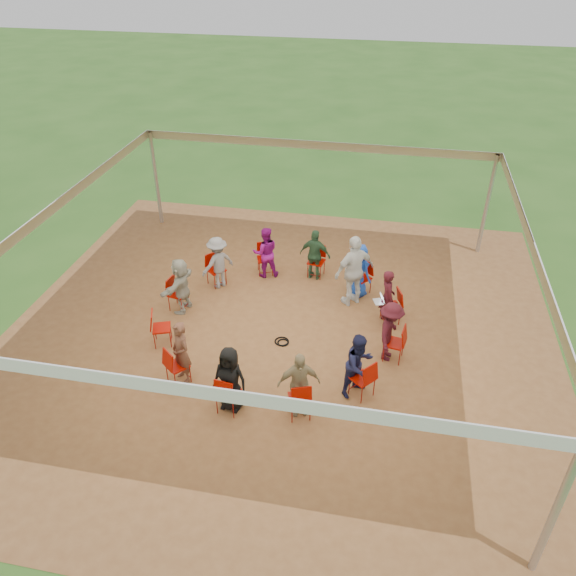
% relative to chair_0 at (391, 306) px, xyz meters
% --- Properties ---
extents(ground, '(80.00, 80.00, 0.00)m').
position_rel_chair_0_xyz_m(ground, '(-2.57, -0.95, -0.45)').
color(ground, '#2D591B').
rests_on(ground, ground).
extents(dirt_patch, '(13.00, 13.00, 0.00)m').
position_rel_chair_0_xyz_m(dirt_patch, '(-2.57, -0.95, -0.44)').
color(dirt_patch, brown).
rests_on(dirt_patch, ground).
extents(tent, '(10.33, 10.33, 3.00)m').
position_rel_chair_0_xyz_m(tent, '(-2.57, -0.95, 1.92)').
color(tent, '#B2B2B7').
rests_on(tent, ground).
extents(chair_0, '(0.56, 0.55, 0.90)m').
position_rel_chair_0_xyz_m(chair_0, '(0.00, 0.00, 0.00)').
color(chair_0, '#A30B00').
rests_on(chair_0, ground).
extents(chair_1, '(0.60, 0.61, 0.90)m').
position_rel_chair_0_xyz_m(chair_1, '(-0.82, 1.16, 0.00)').
color(chair_1, '#A30B00').
rests_on(chair_1, ground).
extents(chair_2, '(0.49, 0.51, 0.90)m').
position_rel_chair_0_xyz_m(chair_2, '(-2.11, 1.75, 0.00)').
color(chair_2, '#A30B00').
rests_on(chair_2, ground).
extents(chair_3, '(0.55, 0.56, 0.90)m').
position_rel_chair_0_xyz_m(chair_3, '(-3.52, 1.62, 0.00)').
color(chair_3, '#A30B00').
rests_on(chair_3, ground).
extents(chair_4, '(0.61, 0.60, 0.90)m').
position_rel_chair_0_xyz_m(chair_4, '(-4.68, 0.81, 0.00)').
color(chair_4, '#A30B00').
rests_on(chair_4, ground).
extents(chair_5, '(0.51, 0.49, 0.90)m').
position_rel_chair_0_xyz_m(chair_5, '(-5.27, -0.48, 0.00)').
color(chair_5, '#A30B00').
rests_on(chair_5, ground).
extents(chair_6, '(0.56, 0.55, 0.90)m').
position_rel_chair_0_xyz_m(chair_6, '(-5.14, -1.89, 0.00)').
color(chair_6, '#A30B00').
rests_on(chair_6, ground).
extents(chair_7, '(0.60, 0.61, 0.90)m').
position_rel_chair_0_xyz_m(chair_7, '(-4.32, -3.05, 0.00)').
color(chair_7, '#A30B00').
rests_on(chair_7, ground).
extents(chair_8, '(0.49, 0.51, 0.90)m').
position_rel_chair_0_xyz_m(chair_8, '(-3.04, -3.65, 0.00)').
color(chair_8, '#A30B00').
rests_on(chair_8, ground).
extents(chair_9, '(0.55, 0.56, 0.90)m').
position_rel_chair_0_xyz_m(chair_9, '(-1.62, -3.52, 0.00)').
color(chair_9, '#A30B00').
rests_on(chair_9, ground).
extents(chair_10, '(0.61, 0.60, 0.90)m').
position_rel_chair_0_xyz_m(chair_10, '(-0.47, -2.70, 0.00)').
color(chair_10, '#A30B00').
rests_on(chair_10, ground).
extents(chair_11, '(0.51, 0.49, 0.90)m').
position_rel_chair_0_xyz_m(chair_11, '(0.13, -1.41, 0.00)').
color(chair_11, '#A30B00').
rests_on(chair_11, ground).
extents(person_seated_0, '(0.51, 0.62, 1.46)m').
position_rel_chair_0_xyz_m(person_seated_0, '(-0.11, -0.04, 0.29)').
color(person_seated_0, '#401018').
rests_on(person_seated_0, ground).
extents(person_seated_1, '(0.80, 0.76, 1.46)m').
position_rel_chair_0_xyz_m(person_seated_1, '(-0.89, 1.07, 0.29)').
color(person_seated_1, '#1A46B8').
rests_on(person_seated_1, ground).
extents(person_seated_2, '(0.92, 0.58, 1.46)m').
position_rel_chair_0_xyz_m(person_seated_2, '(-2.13, 1.64, 0.29)').
color(person_seated_2, '#2E5534').
rests_on(person_seated_2, ground).
extents(person_seated_3, '(0.81, 0.63, 1.46)m').
position_rel_chair_0_xyz_m(person_seated_3, '(-3.48, 1.51, 0.29)').
color(person_seated_3, '#871074').
rests_on(person_seated_3, ground).
extents(person_seated_4, '(0.96, 1.02, 1.46)m').
position_rel_chair_0_xyz_m(person_seated_4, '(-4.58, 0.73, 0.29)').
color(person_seated_4, gray).
rests_on(person_seated_4, ground).
extents(person_seated_5, '(0.73, 1.42, 1.46)m').
position_rel_chair_0_xyz_m(person_seated_5, '(-5.15, -0.50, 0.29)').
color(person_seated_5, '#AAA894').
rests_on(person_seated_5, ground).
extents(person_seated_6, '(0.63, 0.61, 1.46)m').
position_rel_chair_0_xyz_m(person_seated_6, '(-4.25, -2.96, 0.29)').
color(person_seated_6, brown).
rests_on(person_seated_6, ground).
extents(person_seated_7, '(0.77, 0.51, 1.46)m').
position_rel_chair_0_xyz_m(person_seated_7, '(-3.02, -3.53, 0.29)').
color(person_seated_7, black).
rests_on(person_seated_7, ground).
extents(person_seated_8, '(0.95, 0.71, 1.46)m').
position_rel_chair_0_xyz_m(person_seated_8, '(-1.67, -3.41, 0.29)').
color(person_seated_8, tan).
rests_on(person_seated_8, ground).
extents(person_seated_9, '(0.77, 0.81, 1.46)m').
position_rel_chair_0_xyz_m(person_seated_9, '(-0.56, -2.62, 0.29)').
color(person_seated_9, '#171A3A').
rests_on(person_seated_9, ground).
extents(person_seated_10, '(0.62, 1.01, 1.46)m').
position_rel_chair_0_xyz_m(person_seated_10, '(0.01, -1.39, 0.29)').
color(person_seated_10, '#401018').
rests_on(person_seated_10, ground).
extents(standing_person, '(1.23, 1.17, 1.92)m').
position_rel_chair_0_xyz_m(standing_person, '(-0.99, 0.64, 0.52)').
color(standing_person, silver).
rests_on(standing_person, ground).
extents(cable_coil, '(0.38, 0.38, 0.03)m').
position_rel_chair_0_xyz_m(cable_coil, '(-2.43, -1.33, -0.43)').
color(cable_coil, black).
rests_on(cable_coil, ground).
extents(laptop, '(0.32, 0.35, 0.20)m').
position_rel_chair_0_xyz_m(laptop, '(-0.27, -0.10, 0.23)').
color(laptop, '#B7B7BC').
rests_on(laptop, ground).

